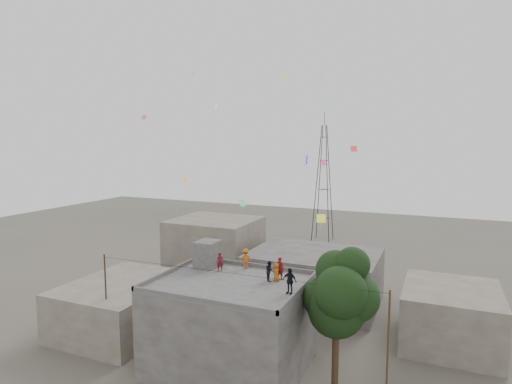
# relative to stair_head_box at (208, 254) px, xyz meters

# --- Properties ---
(ground) EXTENTS (140.00, 140.00, 0.00)m
(ground) POSITION_rel_stair_head_box_xyz_m (3.20, -2.60, -7.10)
(ground) COLOR #4B473E
(ground) RESTS_ON ground
(main_building) EXTENTS (10.00, 8.00, 6.10)m
(main_building) POSITION_rel_stair_head_box_xyz_m (3.20, -2.60, -4.05)
(main_building) COLOR #44413F
(main_building) RESTS_ON ground
(parapet) EXTENTS (10.00, 8.00, 0.30)m
(parapet) POSITION_rel_stair_head_box_xyz_m (3.20, -2.60, -0.85)
(parapet) COLOR #44413F
(parapet) RESTS_ON main_building
(stair_head_box) EXTENTS (1.60, 1.80, 2.00)m
(stair_head_box) POSITION_rel_stair_head_box_xyz_m (0.00, 0.00, 0.00)
(stair_head_box) COLOR #44413F
(stair_head_box) RESTS_ON main_building
(neighbor_west) EXTENTS (8.00, 10.00, 4.00)m
(neighbor_west) POSITION_rel_stair_head_box_xyz_m (-7.80, -0.60, -5.10)
(neighbor_west) COLOR #5F564B
(neighbor_west) RESTS_ON ground
(neighbor_north) EXTENTS (12.00, 9.00, 5.00)m
(neighbor_north) POSITION_rel_stair_head_box_xyz_m (5.20, 11.40, -4.60)
(neighbor_north) COLOR #44413F
(neighbor_north) RESTS_ON ground
(neighbor_northwest) EXTENTS (9.00, 8.00, 7.00)m
(neighbor_northwest) POSITION_rel_stair_head_box_xyz_m (-6.80, 13.40, -3.60)
(neighbor_northwest) COLOR #5F564B
(neighbor_northwest) RESTS_ON ground
(neighbor_east) EXTENTS (7.00, 8.00, 4.40)m
(neighbor_east) POSITION_rel_stair_head_box_xyz_m (17.20, 7.40, -4.90)
(neighbor_east) COLOR #5F564B
(neighbor_east) RESTS_ON ground
(tree) EXTENTS (4.90, 4.60, 9.10)m
(tree) POSITION_rel_stair_head_box_xyz_m (10.57, -2.00, -1.00)
(tree) COLOR black
(tree) RESTS_ON ground
(utility_line) EXTENTS (20.12, 0.62, 7.40)m
(utility_line) POSITION_rel_stair_head_box_xyz_m (3.70, -3.85, -3.27)
(utility_line) COLOR black
(utility_line) RESTS_ON ground
(transmission_tower) EXTENTS (2.97, 2.97, 20.01)m
(transmission_tower) POSITION_rel_stair_head_box_xyz_m (-0.80, 37.40, 1.97)
(transmission_tower) COLOR black
(transmission_tower) RESTS_ON ground
(person_red_adult) EXTENTS (0.64, 0.49, 1.55)m
(person_red_adult) POSITION_rel_stair_head_box_xyz_m (6.05, -0.53, -0.22)
(person_red_adult) COLOR maroon
(person_red_adult) RESTS_ON main_building
(person_orange_child) EXTENTS (0.72, 0.71, 1.25)m
(person_orange_child) POSITION_rel_stair_head_box_xyz_m (5.98, -1.05, -0.37)
(person_orange_child) COLOR #B85F15
(person_orange_child) RESTS_ON main_building
(person_dark_child) EXTENTS (0.81, 0.85, 1.39)m
(person_dark_child) POSITION_rel_stair_head_box_xyz_m (5.53, -1.15, -0.30)
(person_dark_child) COLOR black
(person_dark_child) RESTS_ON main_building
(person_dark_adult) EXTENTS (1.02, 0.57, 1.65)m
(person_dark_adult) POSITION_rel_stair_head_box_xyz_m (7.60, -2.98, -0.17)
(person_dark_adult) COLOR black
(person_dark_adult) RESTS_ON main_building
(person_orange_adult) EXTENTS (1.11, 1.01, 1.50)m
(person_orange_adult) POSITION_rel_stair_head_box_xyz_m (2.81, 0.80, -0.25)
(person_orange_adult) COLOR #C05D16
(person_orange_adult) RESTS_ON main_building
(person_red_child) EXTENTS (0.59, 0.54, 1.35)m
(person_red_child) POSITION_rel_stair_head_box_xyz_m (1.36, -0.53, -0.32)
(person_red_child) COLOR maroon
(person_red_child) RESTS_ON main_building
(kites) EXTENTS (16.22, 18.08, 11.56)m
(kites) POSITION_rel_stair_head_box_xyz_m (3.78, 3.77, 8.34)
(kites) COLOR orange
(kites) RESTS_ON ground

